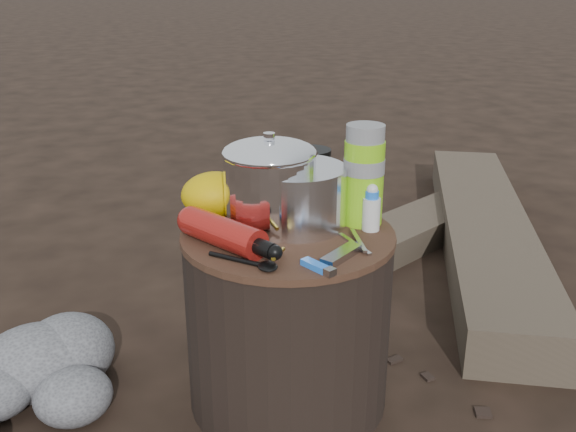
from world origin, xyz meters
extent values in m
plane|color=black|center=(0.00, 0.00, 0.00)|extent=(60.00, 60.00, 0.00)
cylinder|color=black|center=(0.00, 0.00, 0.22)|extent=(0.48, 0.48, 0.44)
cube|color=#44392D|center=(0.91, 0.72, 0.07)|extent=(0.91, 1.72, 0.15)
cube|color=#44392D|center=(0.52, 0.75, 0.05)|extent=(1.14, 0.82, 0.10)
cylinder|color=silver|center=(0.03, 0.04, 0.51)|extent=(0.23, 0.23, 0.14)
cylinder|color=white|center=(-0.03, 0.04, 0.54)|extent=(0.21, 0.21, 0.21)
cylinder|color=#7ECB15|center=(0.18, 0.02, 0.56)|extent=(0.09, 0.09, 0.23)
cylinder|color=black|center=(0.10, 0.18, 0.51)|extent=(0.09, 0.09, 0.14)
ellipsoid|color=#CEA405|center=(-0.15, 0.14, 0.49)|extent=(0.16, 0.13, 0.11)
cube|color=#11114B|center=(0.00, 0.19, 0.50)|extent=(0.10, 0.02, 0.12)
cube|color=blue|center=(0.01, -0.20, 0.45)|extent=(0.06, 0.08, 0.01)
cube|color=#A9A9AE|center=(0.08, -0.16, 0.45)|extent=(0.10, 0.10, 0.02)
cylinder|color=silver|center=(0.19, -0.03, 0.49)|extent=(0.04, 0.04, 0.10)
camera|label=1|loc=(-0.30, -1.32, 1.00)|focal=40.68mm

